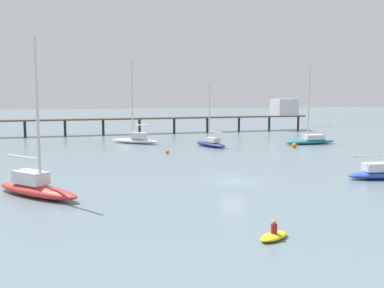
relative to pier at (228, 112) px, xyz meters
The scene contains 10 objects.
ground_plane 55.00m from the pier, 106.65° to the right, with size 400.00×400.00×0.00m, color slate.
pier is the anchor object (origin of this frame).
sailboat_red 64.18m from the pier, 121.10° to the right, with size 7.86×8.06×12.61m.
sailboat_teal 26.96m from the pier, 76.93° to the right, with size 9.24×3.06×12.74m.
sailboat_blue 54.59m from the pier, 91.36° to the right, with size 7.36×2.45×9.08m.
sailboat_navy 28.56m from the pier, 112.48° to the right, with size 4.26×7.27×9.75m.
sailboat_white 29.16m from the pier, 138.75° to the right, with size 8.10×6.61×13.35m.
dinghy_yellow 71.49m from the pier, 105.10° to the right, with size 2.42×2.07×1.14m.
mooring_buoy_mid 37.70m from the pier, 119.92° to the right, with size 0.52×0.52×0.52m, color orange.
mooring_buoy_near 30.46m from the pier, 87.75° to the right, with size 0.76×0.76×0.76m, color orange.
Camera 1 is at (-12.66, -38.94, 8.24)m, focal length 41.16 mm.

